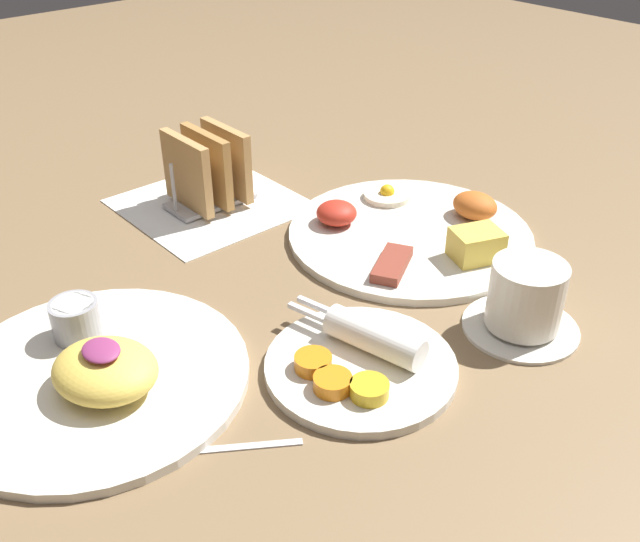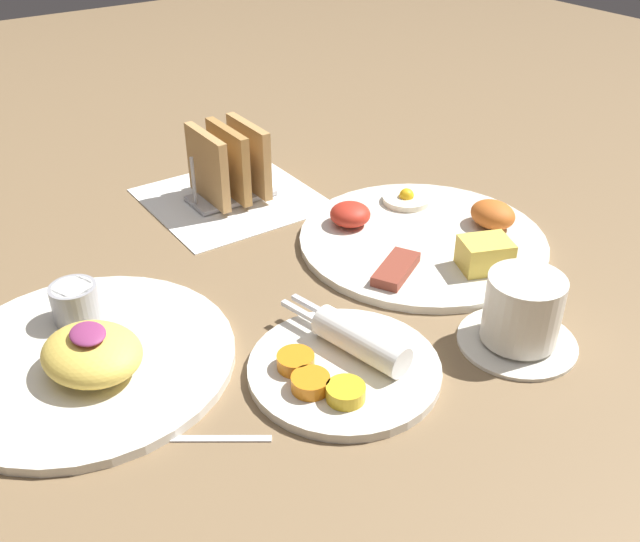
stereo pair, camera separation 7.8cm
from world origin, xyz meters
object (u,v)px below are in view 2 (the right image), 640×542
Objects in this scene: plate_foreground at (87,353)px; toast_rack at (229,165)px; plate_breakfast at (426,236)px; plate_condiments at (345,364)px; coffee_cup at (522,315)px.

toast_rack reaches higher than plate_foreground.
plate_breakfast is 1.07× the size of plate_foreground.
plate_foreground is (-0.01, -0.43, 0.00)m from plate_breakfast.
toast_rack is (-0.25, -0.14, 0.04)m from plate_breakfast.
plate_condiments is 1.71× the size of toast_rack.
coffee_cup is (0.21, 0.37, 0.02)m from plate_foreground.
toast_rack is (-0.24, 0.29, 0.04)m from plate_foreground.
toast_rack is at bearing -169.82° from coffee_cup.
plate_breakfast is at bearing 163.60° from coffee_cup.
coffee_cup is at bearing 59.90° from plate_foreground.
plate_foreground is (-0.15, -0.20, 0.00)m from plate_condiments.
toast_rack is (-0.39, 0.09, 0.04)m from plate_condiments.
plate_foreground is 0.43m from coffee_cup.
plate_condiments is 0.40m from toast_rack.
plate_foreground reaches higher than plate_breakfast.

